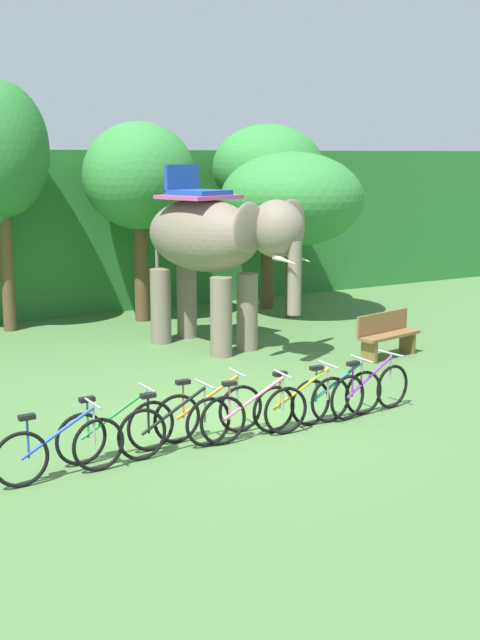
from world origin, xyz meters
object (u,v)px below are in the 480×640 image
object	(u,v)px
elephant	(214,243)
bike_black	(176,426)
tree_far_right	(292,199)
wooden_bench	(387,333)
bike_blue	(60,450)
bike_orange	(209,412)
bike_pink	(255,413)
bike_yellow	(302,402)
tree_center	(0,152)
tree_center_left	(139,177)
bike_teal	(337,396)
tree_left	(268,169)
bike_green	(116,430)
bike_purple	(370,390)

from	to	relation	value
elephant	bike_black	distance (m)	6.45
tree_far_right	wooden_bench	bearing A→B (deg)	-97.65
bike_blue	bike_orange	world-z (taller)	same
bike_pink	bike_yellow	bearing A→B (deg)	6.61
elephant	bike_pink	world-z (taller)	elephant
tree_far_right	elephant	xyz separation A→B (m)	(-3.23, -2.05, -0.71)
tree_center	wooden_bench	xyz separation A→B (m)	(5.89, -6.28, -3.56)
tree_center_left	bike_orange	world-z (taller)	tree_center_left
tree_center_left	bike_black	world-z (taller)	tree_center_left
elephant	bike_yellow	bearing A→B (deg)	-103.93
elephant	bike_yellow	distance (m)	5.60
bike_pink	elephant	bearing A→B (deg)	67.62
bike_yellow	bike_teal	distance (m)	0.65
bike_yellow	wooden_bench	distance (m)	4.82
bike_blue	bike_pink	world-z (taller)	same
tree_left	bike_green	xyz separation A→B (m)	(-7.54, -8.42, -3.23)
bike_black	bike_orange	distance (m)	0.76
elephant	tree_center	bearing A→B (deg)	129.43
bike_blue	bike_orange	size ratio (longest dim) A/B	1.00
bike_black	bike_purple	size ratio (longest dim) A/B	1.01
bike_orange	tree_left	bearing A→B (deg)	53.74
tree_center_left	tree_center	bearing A→B (deg)	172.08
tree_far_right	bike_teal	bearing A→B (deg)	-118.28
tree_center_left	wooden_bench	xyz separation A→B (m)	(2.77, -5.84, -2.98)
tree_far_right	bike_blue	world-z (taller)	tree_far_right
bike_teal	wooden_bench	size ratio (longest dim) A/B	1.10
bike_orange	wooden_bench	distance (m)	5.89
tree_left	bike_teal	world-z (taller)	tree_left
bike_orange	bike_pink	xyz separation A→B (m)	(0.52, -0.39, 0.00)
bike_green	bike_blue	bearing A→B (deg)	-158.37
bike_green	bike_yellow	world-z (taller)	same
bike_blue	bike_purple	bearing A→B (deg)	2.00
tree_center	bike_purple	distance (m)	10.30
bike_pink	bike_teal	xyz separation A→B (m)	(1.53, 0.12, 0.00)
tree_center_left	bike_pink	xyz separation A→B (m)	(-2.03, -8.76, -3.07)
elephant	bike_blue	xyz separation A→B (m)	(-5.00, -5.30, -1.82)
bike_blue	bike_black	distance (m)	1.64
tree_far_right	bike_blue	xyz separation A→B (m)	(-8.23, -7.35, -2.53)
bike_black	bike_yellow	bearing A→B (deg)	1.32
tree_center	bike_yellow	distance (m)	9.99
wooden_bench	bike_black	bearing A→B (deg)	-154.59
tree_far_right	bike_purple	distance (m)	8.27
tree_left	bike_purple	distance (m)	9.80
bike_pink	bike_purple	bearing A→B (deg)	3.07
tree_far_right	bike_yellow	distance (m)	8.86
bike_teal	tree_center	bearing A→B (deg)	106.09
bike_orange	bike_pink	world-z (taller)	same
tree_center	bike_orange	xyz separation A→B (m)	(0.56, -8.80, -3.66)
bike_green	tree_far_right	bearing A→B (deg)	43.59
bike_pink	wooden_bench	xyz separation A→B (m)	(4.80, 2.91, 0.09)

